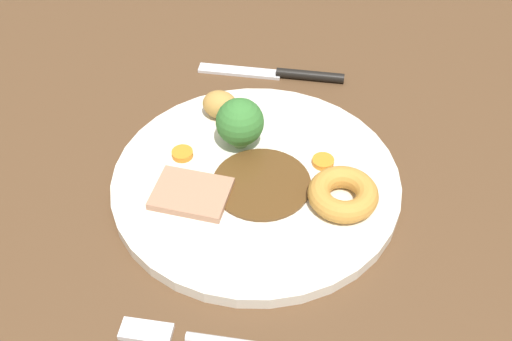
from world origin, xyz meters
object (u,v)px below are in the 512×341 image
carrot_coin_front (323,161)px  meat_slice_main (191,194)px  dinner_plate (256,182)px  yorkshire_pudding (343,194)px  carrot_coin_back (182,154)px  roast_potato_left (220,104)px  knife (284,74)px  broccoli_floret (244,123)px  fork (202,339)px

carrot_coin_front → meat_slice_main: bearing=115.8°
dinner_plate → yorkshire_pudding: size_ratio=4.26×
carrot_coin_front → carrot_coin_back: 15.01cm
roast_potato_left → carrot_coin_front: size_ratio=1.72×
roast_potato_left → knife: (9.93, -6.49, -2.49)cm
carrot_coin_front → knife: (16.53, 5.53, -1.24)cm
dinner_plate → carrot_coin_front: 7.45cm
carrot_coin_back → broccoli_floret: size_ratio=0.40×
roast_potato_left → dinner_plate: bearing=-151.2°
roast_potato_left → carrot_coin_back: bearing=157.5°
meat_slice_main → broccoli_floret: broccoli_floret is taller
meat_slice_main → dinner_plate: bearing=-61.0°
roast_potato_left → yorkshire_pudding: bearing=-130.0°
dinner_plate → broccoli_floret: (4.89, 1.90, 3.77)cm
carrot_coin_back → roast_potato_left: bearing=-22.5°
fork → meat_slice_main: bearing=-74.0°
fork → knife: knife is taller
roast_potato_left → carrot_coin_front: roast_potato_left is taller
carrot_coin_back → broccoli_floret: broccoli_floret is taller
yorkshire_pudding → fork: yorkshire_pudding is taller
dinner_plate → broccoli_floret: bearing=21.3°
dinner_plate → broccoli_floret: 6.46cm
yorkshire_pudding → carrot_coin_back: 17.76cm
meat_slice_main → knife: meat_slice_main is taller
dinner_plate → carrot_coin_front: size_ratio=12.84×
broccoli_floret → knife: size_ratio=0.31×
knife → carrot_coin_back: bearing=63.3°
yorkshire_pudding → meat_slice_main: bearing=93.8°
yorkshire_pudding → roast_potato_left: roast_potato_left is taller
roast_potato_left → fork: bearing=-174.4°
yorkshire_pudding → broccoli_floret: (7.29, 10.83, 1.94)cm
meat_slice_main → yorkshire_pudding: bearing=-86.2°
meat_slice_main → fork: meat_slice_main is taller
meat_slice_main → knife: (22.80, -7.42, -1.35)cm
broccoli_floret → dinner_plate: bearing=-158.7°
dinner_plate → carrot_coin_front: carrot_coin_front is taller
dinner_plate → roast_potato_left: (9.47, 5.22, 2.24)cm
knife → dinner_plate: bearing=88.5°
yorkshire_pudding → fork: (-16.14, 11.40, -2.14)cm
carrot_coin_back → fork: carrot_coin_back is taller
roast_potato_left → broccoli_floret: 5.85cm
meat_slice_main → fork: (-15.14, -3.67, -1.41)cm
carrot_coin_back → knife: size_ratio=0.12×
carrot_coin_front → fork: (-21.41, 9.28, -1.31)cm
broccoli_floret → roast_potato_left: bearing=35.9°
meat_slice_main → yorkshire_pudding: yorkshire_pudding is taller
knife → carrot_coin_front: bearing=110.8°
dinner_plate → carrot_coin_back: size_ratio=13.12×
meat_slice_main → fork: size_ratio=0.49×
meat_slice_main → carrot_coin_back: size_ratio=3.28×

